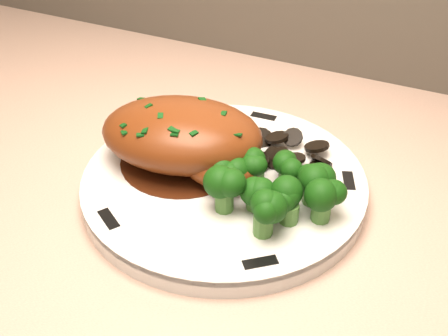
% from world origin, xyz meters
% --- Properties ---
extents(plate, '(0.32, 0.32, 0.02)m').
position_xyz_m(plate, '(-0.17, 1.68, 0.90)').
color(plate, silver).
rests_on(plate, counter).
extents(rim_accent_0, '(0.03, 0.01, 0.00)m').
position_xyz_m(rim_accent_0, '(-0.18, 1.80, 0.91)').
color(rim_accent_0, black).
rests_on(rim_accent_0, plate).
extents(rim_accent_1, '(0.02, 0.03, 0.00)m').
position_xyz_m(rim_accent_1, '(-0.28, 1.71, 0.91)').
color(rim_accent_1, black).
rests_on(rim_accent_1, plate).
extents(rim_accent_2, '(0.03, 0.02, 0.00)m').
position_xyz_m(rim_accent_2, '(-0.23, 1.58, 0.91)').
color(rim_accent_2, black).
rests_on(rim_accent_2, plate).
extents(rim_accent_3, '(0.03, 0.03, 0.00)m').
position_xyz_m(rim_accent_3, '(-0.09, 1.59, 0.91)').
color(rim_accent_3, black).
rests_on(rim_accent_3, plate).
extents(rim_accent_4, '(0.02, 0.03, 0.00)m').
position_xyz_m(rim_accent_4, '(-0.06, 1.72, 0.91)').
color(rim_accent_4, black).
rests_on(rim_accent_4, plate).
extents(gravy_pool, '(0.13, 0.13, 0.00)m').
position_xyz_m(gravy_pool, '(-0.22, 1.69, 0.91)').
color(gravy_pool, '#38170A').
rests_on(gravy_pool, plate).
extents(chicken_breast, '(0.18, 0.14, 0.06)m').
position_xyz_m(chicken_breast, '(-0.21, 1.68, 0.94)').
color(chicken_breast, brown).
rests_on(chicken_breast, plate).
extents(mushroom_pile, '(0.09, 0.07, 0.03)m').
position_xyz_m(mushroom_pile, '(-0.12, 1.73, 0.91)').
color(mushroom_pile, black).
rests_on(mushroom_pile, plate).
extents(broccoli_florets, '(0.12, 0.10, 0.04)m').
position_xyz_m(broccoli_florets, '(-0.11, 1.66, 0.93)').
color(broccoli_florets, '#4A7E35').
rests_on(broccoli_florets, plate).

